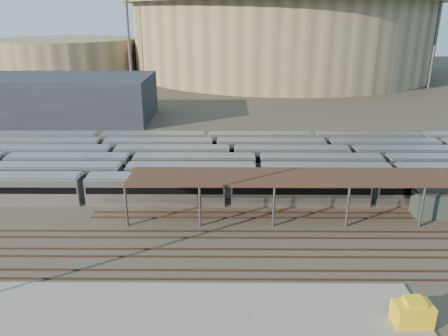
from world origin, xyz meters
TOP-DOWN VIEW (x-y plane):
  - ground at (0.00, 0.00)m, footprint 420.00×420.00m
  - apron at (-5.00, -15.00)m, footprint 50.00×9.00m
  - subway_trains at (4.38, 18.50)m, footprint 120.20×23.90m
  - inspection_shed at (22.00, 4.00)m, footprint 60.30×6.00m
  - empty_tracks at (0.00, -5.00)m, footprint 170.00×9.62m
  - stadium at (25.00, 140.00)m, footprint 124.00×124.00m
  - secondary_arena at (-60.00, 130.00)m, footprint 56.00×56.00m
  - service_building at (-35.00, 55.00)m, footprint 42.00×20.00m
  - floodlight_0 at (-30.00, 110.00)m, footprint 4.00×1.00m
  - floodlight_2 at (70.00, 100.00)m, footprint 4.00×1.00m
  - floodlight_3 at (-10.00, 160.00)m, footprint 4.00×1.00m
  - yellow_equipment at (18.50, -15.92)m, footprint 3.07×2.04m

SIDE VIEW (x-z plane):
  - ground at x=0.00m, z-range 0.00..0.00m
  - empty_tracks at x=0.00m, z-range 0.00..0.18m
  - apron at x=-5.00m, z-range 0.00..0.20m
  - yellow_equipment at x=18.50m, z-range 0.20..2.05m
  - subway_trains at x=4.38m, z-range 0.00..3.60m
  - inspection_shed at x=22.00m, z-range 2.33..7.63m
  - service_building at x=-35.00m, z-range 0.00..10.00m
  - secondary_arena at x=-60.00m, z-range 0.00..14.00m
  - stadium at x=25.00m, z-range 0.22..32.72m
  - floodlight_0 at x=-30.00m, z-range 1.45..39.85m
  - floodlight_2 at x=70.00m, z-range 1.45..39.85m
  - floodlight_3 at x=-10.00m, z-range 1.45..39.85m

